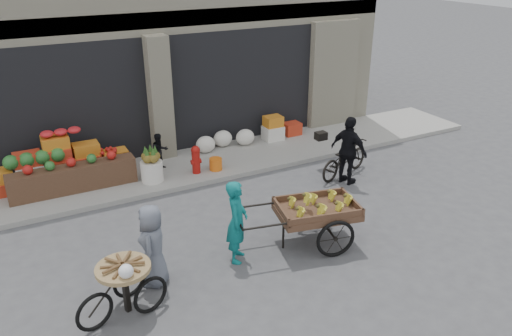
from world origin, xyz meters
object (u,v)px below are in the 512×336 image
fire_hydrant (196,158)px  cyclist (349,151)px  orange_bucket (216,164)px  seated_person (160,151)px  tricycle_cart (124,281)px  vendor_woman (237,222)px  pineapple_bin (152,171)px  bicycle (344,158)px  vendor_grey (153,245)px  banana_cart (314,208)px

fire_hydrant → cyclist: size_ratio=0.43×
orange_bucket → seated_person: size_ratio=0.34×
tricycle_cart → vendor_woman: bearing=-6.8°
fire_hydrant → orange_bucket: 0.55m
pineapple_bin → cyclist: bearing=-26.0°
seated_person → vendor_woman: vendor_woman is taller
vendor_woman → bicycle: (3.94, 2.07, -0.33)m
fire_hydrant → vendor_grey: bearing=-121.0°
banana_cart → vendor_woman: size_ratio=1.72×
vendor_woman → cyclist: 4.09m
orange_bucket → vendor_woman: bearing=-107.6°
cyclist → bicycle: bearing=-44.2°
bicycle → cyclist: (-0.20, -0.40, 0.38)m
banana_cart → tricycle_cart: (-3.67, -0.28, -0.21)m
tricycle_cart → seated_person: bearing=46.8°
orange_bucket → fire_hydrant: bearing=174.3°
seated_person → cyclist: 4.63m
pineapple_bin → fire_hydrant: size_ratio=0.73×
cyclist → orange_bucket: bearing=35.5°
banana_cart → cyclist: cyclist is taller
fire_hydrant → banana_cart: (0.86, -3.87, 0.27)m
orange_bucket → tricycle_cart: size_ratio=0.22×
banana_cart → vendor_grey: size_ratio=1.84×
seated_person → tricycle_cart: seated_person is taller
pineapple_bin → seated_person: seated_person is taller
pineapple_bin → tricycle_cart: tricycle_cart is taller
vendor_woman → vendor_grey: 1.53m
orange_bucket → tricycle_cart: (-3.30, -4.10, 0.30)m
orange_bucket → vendor_grey: bearing=-126.8°
seated_person → bicycle: seated_person is taller
fire_hydrant → seated_person: size_ratio=0.76×
tricycle_cart → cyclist: size_ratio=0.87×
vendor_woman → bicycle: bearing=-29.0°
seated_person → vendor_woman: (0.05, -4.31, 0.20)m
cyclist → fire_hydrant: bearing=39.5°
tricycle_cart → vendor_grey: vendor_grey is taller
seated_person → bicycle: size_ratio=0.54×
orange_bucket → banana_cart: banana_cart is taller
fire_hydrant → vendor_woman: 3.73m
vendor_woman → pineapple_bin: bearing=40.3°
cyclist → banana_cart: bearing=112.4°
fire_hydrant → orange_bucket: size_ratio=2.22×
bicycle → banana_cart: bearing=115.4°
vendor_woman → bicycle: 4.46m
pineapple_bin → bicycle: 4.69m
bicycle → vendor_grey: bearing=92.7°
vendor_woman → fire_hydrant: bearing=23.3°
vendor_woman → cyclist: (3.74, 1.67, 0.05)m
vendor_woman → vendor_grey: bearing=122.1°
banana_cart → tricycle_cart: bearing=-163.7°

